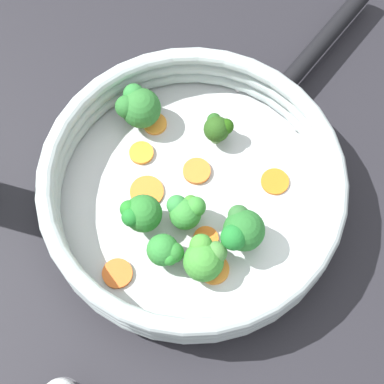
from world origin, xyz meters
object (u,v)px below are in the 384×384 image
(skillet, at_px, (192,200))
(carrot_slice_0, at_px, (275,182))
(carrot_slice_6, at_px, (141,153))
(broccoli_floret_4, at_px, (139,106))
(broccoli_floret_2, at_px, (186,211))
(carrot_slice_2, at_px, (117,274))
(broccoli_floret_6, at_px, (204,257))
(carrot_slice_5, at_px, (147,192))
(broccoli_floret_3, at_px, (218,128))
(carrot_slice_4, at_px, (214,269))
(broccoli_floret_1, at_px, (165,251))
(broccoli_floret_5, at_px, (242,230))
(carrot_slice_1, at_px, (197,171))
(broccoli_floret_0, at_px, (141,213))
(carrot_slice_7, at_px, (155,124))
(carrot_slice_3, at_px, (206,238))

(skillet, relative_size, carrot_slice_0, 9.71)
(carrot_slice_6, xyz_separation_m, broccoli_floret_4, (-0.04, 0.02, 0.03))
(carrot_slice_6, xyz_separation_m, broccoli_floret_2, (0.10, 0.00, 0.02))
(carrot_slice_2, bearing_deg, carrot_slice_0, 90.92)
(carrot_slice_0, relative_size, broccoli_floret_6, 0.66)
(carrot_slice_5, height_order, broccoli_floret_3, broccoli_floret_3)
(carrot_slice_4, distance_m, broccoli_floret_3, 0.17)
(broccoli_floret_1, height_order, broccoli_floret_5, broccoli_floret_5)
(carrot_slice_0, bearing_deg, broccoli_floret_5, -61.95)
(carrot_slice_1, distance_m, carrot_slice_4, 0.12)
(carrot_slice_1, bearing_deg, broccoli_floret_3, 120.88)
(broccoli_floret_0, bearing_deg, skillet, 88.97)
(carrot_slice_5, bearing_deg, broccoli_floret_1, -14.26)
(carrot_slice_1, xyz_separation_m, carrot_slice_7, (-0.08, -0.01, -0.00))
(broccoli_floret_1, distance_m, broccoli_floret_4, 0.18)
(carrot_slice_0, height_order, carrot_slice_3, same)
(carrot_slice_2, xyz_separation_m, carrot_slice_6, (-0.12, 0.10, -0.00))
(carrot_slice_0, distance_m, broccoli_floret_2, 0.12)
(broccoli_floret_3, distance_m, broccoli_floret_5, 0.13)
(carrot_slice_2, distance_m, broccoli_floret_4, 0.20)
(carrot_slice_4, xyz_separation_m, broccoli_floret_5, (-0.01, 0.04, 0.03))
(broccoli_floret_4, bearing_deg, broccoli_floret_0, -28.08)
(carrot_slice_3, height_order, carrot_slice_6, carrot_slice_6)
(carrot_slice_4, distance_m, carrot_slice_6, 0.17)
(broccoli_floret_2, bearing_deg, broccoli_floret_6, -10.73)
(carrot_slice_0, height_order, carrot_slice_7, carrot_slice_7)
(carrot_slice_2, relative_size, carrot_slice_4, 0.98)
(carrot_slice_0, xyz_separation_m, broccoli_floret_4, (-0.15, -0.10, 0.03))
(carrot_slice_5, bearing_deg, broccoli_floret_5, 29.91)
(broccoli_floret_0, distance_m, broccoli_floret_6, 0.09)
(carrot_slice_2, bearing_deg, broccoli_floret_1, 78.35)
(carrot_slice_2, height_order, broccoli_floret_0, broccoli_floret_0)
(broccoli_floret_6, bearing_deg, carrot_slice_0, 109.08)
(carrot_slice_5, xyz_separation_m, carrot_slice_6, (-0.05, 0.02, 0.00))
(broccoli_floret_1, relative_size, broccoli_floret_4, 0.80)
(broccoli_floret_1, distance_m, broccoli_floret_6, 0.04)
(broccoli_floret_4, bearing_deg, broccoli_floret_1, -19.90)
(broccoli_floret_0, bearing_deg, carrot_slice_6, 151.74)
(broccoli_floret_2, xyz_separation_m, broccoli_floret_5, (0.05, 0.04, 0.01))
(broccoli_floret_3, height_order, broccoli_floret_4, broccoli_floret_4)
(carrot_slice_2, height_order, broccoli_floret_6, broccoli_floret_6)
(skillet, height_order, carrot_slice_2, carrot_slice_2)
(broccoli_floret_2, bearing_deg, carrot_slice_5, -156.64)
(carrot_slice_0, relative_size, broccoli_floret_1, 0.77)
(carrot_slice_4, bearing_deg, broccoli_floret_4, 173.81)
(skillet, xyz_separation_m, carrot_slice_5, (-0.03, -0.04, 0.01))
(carrot_slice_1, bearing_deg, broccoli_floret_2, -42.68)
(carrot_slice_0, xyz_separation_m, carrot_slice_2, (0.00, -0.21, 0.00))
(carrot_slice_5, xyz_separation_m, broccoli_floret_0, (0.03, -0.02, 0.03))
(skillet, relative_size, carrot_slice_5, 8.11)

